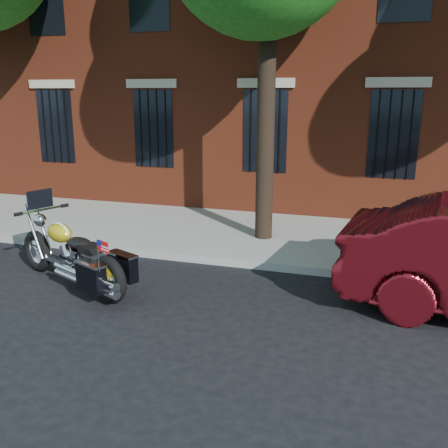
% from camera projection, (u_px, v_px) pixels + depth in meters
% --- Properties ---
extents(ground, '(120.00, 120.00, 0.00)m').
position_uv_depth(ground, '(193.00, 291.00, 8.14)').
color(ground, black).
rests_on(ground, ground).
extents(curb, '(40.00, 0.16, 0.15)m').
position_uv_depth(curb, '(219.00, 260.00, 9.39)').
color(curb, gray).
rests_on(curb, ground).
extents(sidewalk, '(40.00, 3.60, 0.15)m').
position_uv_depth(sidewalk, '(245.00, 234.00, 11.13)').
color(sidewalk, gray).
rests_on(sidewalk, ground).
extents(motorcycle, '(2.71, 1.67, 1.53)m').
position_uv_depth(motorcycle, '(75.00, 259.00, 8.14)').
color(motorcycle, black).
rests_on(motorcycle, ground).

